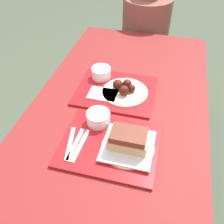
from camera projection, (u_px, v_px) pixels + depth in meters
name	position (u px, v px, depth m)	size (l,w,h in m)	color
ground_plane	(114.00, 199.00, 1.65)	(12.00, 12.00, 0.00)	#424C3D
picnic_table	(115.00, 131.00, 1.20)	(0.82, 1.74, 0.76)	maroon
picnic_bench_far	(145.00, 63.00, 2.16)	(0.78, 0.28, 0.46)	maroon
tray_near	(110.00, 144.00, 1.00)	(0.39, 0.32, 0.01)	#B21419
tray_far	(116.00, 91.00, 1.26)	(0.39, 0.32, 0.01)	#B21419
bowl_coleslaw_near	(98.00, 117.00, 1.07)	(0.10, 0.10, 0.05)	silver
brisket_sandwich_plate	(128.00, 142.00, 0.96)	(0.21, 0.21, 0.09)	beige
plastic_fork_near	(75.00, 144.00, 0.99)	(0.02, 0.17, 0.00)	white
plastic_knife_near	(81.00, 145.00, 0.99)	(0.02, 0.17, 0.00)	white
plastic_spoon_near	(70.00, 143.00, 1.00)	(0.05, 0.17, 0.00)	white
bowl_coleslaw_far	(101.00, 72.00, 1.32)	(0.10, 0.10, 0.05)	silver
wings_plate_far	(124.00, 89.00, 1.23)	(0.23, 0.23, 0.06)	beige
napkin_far	(103.00, 94.00, 1.22)	(0.14, 0.10, 0.01)	white
person_seated_across	(146.00, 25.00, 1.93)	(0.36, 0.36, 0.66)	brown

